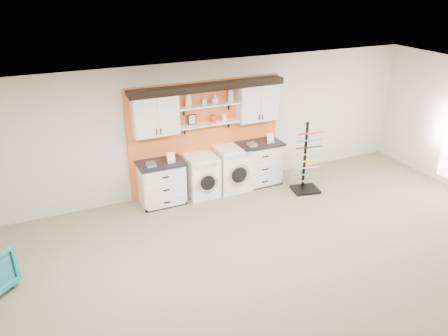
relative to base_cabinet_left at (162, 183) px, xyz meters
name	(u,v)px	position (x,y,z in m)	size (l,w,h in m)	color
floor	(306,295)	(1.13, -3.64, -0.46)	(10.00, 10.00, 0.00)	#807056
ceiling	(324,116)	(1.13, -3.64, 2.34)	(10.00, 10.00, 0.00)	white
wall_back	(205,127)	(1.13, 0.36, 0.94)	(10.00, 10.00, 0.00)	beige
accent_panel	(206,136)	(1.13, 0.32, 0.74)	(3.40, 0.07, 2.40)	orange
upper_cabinet_left	(155,114)	(0.00, 0.15, 1.42)	(0.90, 0.35, 0.84)	white
upper_cabinet_right	(257,101)	(2.26, 0.15, 1.42)	(0.90, 0.35, 0.84)	white
shelf_lower	(209,124)	(1.13, 0.16, 1.07)	(1.32, 0.28, 0.03)	white
shelf_upper	(208,105)	(1.13, 0.16, 1.47)	(1.32, 0.28, 0.03)	white
crown_molding	(208,86)	(1.13, 0.17, 1.87)	(3.30, 0.41, 0.13)	black
picture_frame	(192,120)	(0.78, 0.21, 1.20)	(0.18, 0.02, 0.22)	black
canister_red	(213,119)	(1.23, 0.16, 1.17)	(0.11, 0.11, 0.16)	red
canister_cream	(224,118)	(1.48, 0.16, 1.16)	(0.10, 0.10, 0.14)	silver
base_cabinet_left	(162,183)	(0.00, 0.00, 0.00)	(0.94, 0.66, 0.92)	white
base_cabinet_right	(259,163)	(2.26, 0.00, 0.03)	(1.01, 0.66, 0.98)	white
washer	(202,176)	(0.88, 0.00, -0.01)	(0.64, 0.71, 0.90)	white
dryer	(232,168)	(1.60, 0.00, 0.03)	(0.70, 0.71, 0.98)	white
sample_rack	(307,170)	(3.03, -0.75, 0.04)	(0.64, 0.56, 1.53)	black
soap_bottle_a	(188,99)	(0.70, 0.16, 1.65)	(0.13, 0.13, 0.33)	silver
soap_bottle_b	(204,101)	(1.04, 0.16, 1.57)	(0.08, 0.08, 0.18)	silver
soap_bottle_c	(215,99)	(1.28, 0.16, 1.58)	(0.15, 0.15, 0.19)	silver
soap_bottle_d	(231,94)	(1.63, 0.16, 1.65)	(0.12, 0.13, 0.32)	silver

